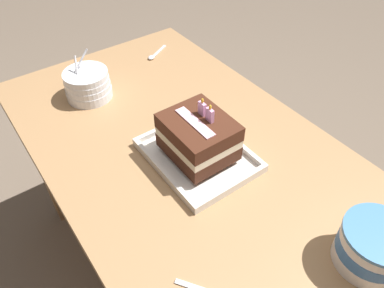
# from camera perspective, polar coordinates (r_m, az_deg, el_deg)

# --- Properties ---
(ground_plane) EXTENTS (8.00, 8.00, 0.00)m
(ground_plane) POSITION_cam_1_polar(r_m,az_deg,el_deg) (1.54, -0.60, -18.95)
(ground_plane) COLOR #6B5B4C
(dining_table) EXTENTS (1.22, 0.70, 0.68)m
(dining_table) POSITION_cam_1_polar(r_m,az_deg,el_deg) (1.06, -0.84, -4.19)
(dining_table) COLOR #9E754C
(dining_table) RESTS_ON ground_plane
(foil_tray) EXTENTS (0.28, 0.23, 0.02)m
(foil_tray) POSITION_cam_1_polar(r_m,az_deg,el_deg) (0.95, 0.93, -1.88)
(foil_tray) COLOR silver
(foil_tray) RESTS_ON dining_table
(birthday_cake) EXTENTS (0.17, 0.15, 0.15)m
(birthday_cake) POSITION_cam_1_polar(r_m,az_deg,el_deg) (0.90, 0.98, 1.16)
(birthday_cake) COLOR #432114
(birthday_cake) RESTS_ON foil_tray
(bowl_stack) EXTENTS (0.14, 0.14, 0.15)m
(bowl_stack) POSITION_cam_1_polar(r_m,az_deg,el_deg) (1.18, -15.95, 8.90)
(bowl_stack) COLOR white
(bowl_stack) RESTS_ON dining_table
(ice_cream_tub) EXTENTS (0.14, 0.14, 0.10)m
(ice_cream_tub) POSITION_cam_1_polar(r_m,az_deg,el_deg) (0.82, 26.34, -14.17)
(ice_cream_tub) COLOR white
(ice_cream_tub) RESTS_ON dining_table
(serving_spoon_near_tray) EXTENTS (0.07, 0.11, 0.01)m
(serving_spoon_near_tray) POSITION_cam_1_polar(r_m,az_deg,el_deg) (1.37, -6.00, 13.57)
(serving_spoon_near_tray) COLOR silver
(serving_spoon_near_tray) RESTS_ON dining_table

